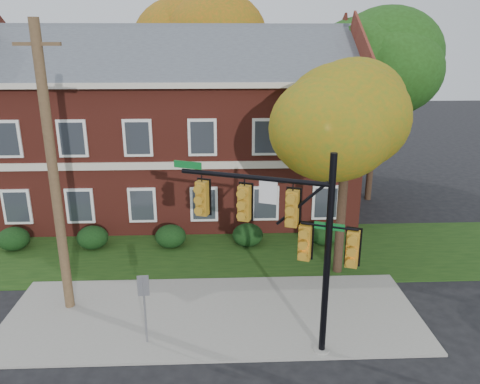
{
  "coord_description": "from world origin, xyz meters",
  "views": [
    {
      "loc": [
        0.33,
        -12.93,
        8.96
      ],
      "look_at": [
        1.0,
        3.0,
        3.79
      ],
      "focal_mm": 35.0,
      "sensor_mm": 36.0,
      "label": 1
    }
  ],
  "objects_px": {
    "hedge_right": "(248,235)",
    "tree_right_rear": "(387,57)",
    "traffic_signal": "(290,230)",
    "hedge_left": "(93,237)",
    "hedge_center": "(171,236)",
    "apartment_building": "(177,119)",
    "utility_pole": "(53,174)",
    "hedge_far_left": "(13,239)",
    "hedge_far_right": "(324,234)",
    "tree_near_right": "(356,107)",
    "tree_far_rear": "(205,43)",
    "sign_post": "(144,298)"
  },
  "relations": [
    {
      "from": "hedge_far_right",
      "to": "tree_far_rear",
      "type": "xyz_separation_m",
      "value": [
        -5.66,
        13.09,
        8.32
      ]
    },
    {
      "from": "tree_right_rear",
      "to": "utility_pole",
      "type": "xyz_separation_m",
      "value": [
        -14.36,
        -11.1,
        -3.24
      ]
    },
    {
      "from": "hedge_right",
      "to": "traffic_signal",
      "type": "bearing_deg",
      "value": -84.19
    },
    {
      "from": "apartment_building",
      "to": "tree_near_right",
      "type": "height_order",
      "value": "apartment_building"
    },
    {
      "from": "tree_near_right",
      "to": "tree_far_rear",
      "type": "bearing_deg",
      "value": 110.27
    },
    {
      "from": "hedge_center",
      "to": "tree_near_right",
      "type": "xyz_separation_m",
      "value": [
        7.22,
        -2.83,
        6.14
      ]
    },
    {
      "from": "hedge_left",
      "to": "hedge_far_right",
      "type": "relative_size",
      "value": 1.0
    },
    {
      "from": "tree_right_rear",
      "to": "hedge_left",
      "type": "bearing_deg",
      "value": -157.58
    },
    {
      "from": "hedge_far_left",
      "to": "hedge_center",
      "type": "relative_size",
      "value": 1.0
    },
    {
      "from": "apartment_building",
      "to": "hedge_far_right",
      "type": "xyz_separation_m",
      "value": [
        7.0,
        -5.25,
        -4.46
      ]
    },
    {
      "from": "hedge_left",
      "to": "hedge_center",
      "type": "xyz_separation_m",
      "value": [
        3.5,
        0.0,
        0.0
      ]
    },
    {
      "from": "hedge_left",
      "to": "hedge_far_left",
      "type": "bearing_deg",
      "value": 180.0
    },
    {
      "from": "apartment_building",
      "to": "tree_far_rear",
      "type": "distance_m",
      "value": 8.84
    },
    {
      "from": "hedge_center",
      "to": "hedge_far_right",
      "type": "height_order",
      "value": "same"
    },
    {
      "from": "hedge_left",
      "to": "hedge_center",
      "type": "height_order",
      "value": "same"
    },
    {
      "from": "hedge_right",
      "to": "utility_pole",
      "type": "relative_size",
      "value": 0.15
    },
    {
      "from": "hedge_right",
      "to": "utility_pole",
      "type": "xyz_separation_m",
      "value": [
        -6.55,
        -4.99,
        4.35
      ]
    },
    {
      "from": "hedge_right",
      "to": "tree_right_rear",
      "type": "distance_m",
      "value": 12.5
    },
    {
      "from": "hedge_center",
      "to": "sign_post",
      "type": "distance_m",
      "value": 7.27
    },
    {
      "from": "tree_near_right",
      "to": "utility_pole",
      "type": "xyz_separation_m",
      "value": [
        -10.27,
        -2.15,
        -1.79
      ]
    },
    {
      "from": "hedge_far_left",
      "to": "tree_far_rear",
      "type": "relative_size",
      "value": 0.12
    },
    {
      "from": "tree_right_rear",
      "to": "sign_post",
      "type": "relative_size",
      "value": 4.5
    },
    {
      "from": "hedge_far_left",
      "to": "sign_post",
      "type": "xyz_separation_m",
      "value": [
        6.97,
        -7.18,
        1.08
      ]
    },
    {
      "from": "tree_near_right",
      "to": "utility_pole",
      "type": "distance_m",
      "value": 10.64
    },
    {
      "from": "apartment_building",
      "to": "traffic_signal",
      "type": "xyz_separation_m",
      "value": [
        4.25,
        -12.68,
        -1.16
      ]
    },
    {
      "from": "tree_right_rear",
      "to": "traffic_signal",
      "type": "relative_size",
      "value": 1.72
    },
    {
      "from": "hedge_center",
      "to": "hedge_right",
      "type": "bearing_deg",
      "value": 0.0
    },
    {
      "from": "hedge_center",
      "to": "hedge_left",
      "type": "bearing_deg",
      "value": 180.0
    },
    {
      "from": "hedge_far_left",
      "to": "hedge_left",
      "type": "distance_m",
      "value": 3.5
    },
    {
      "from": "hedge_far_right",
      "to": "hedge_right",
      "type": "bearing_deg",
      "value": 180.0
    },
    {
      "from": "tree_right_rear",
      "to": "utility_pole",
      "type": "distance_m",
      "value": 18.44
    },
    {
      "from": "hedge_far_left",
      "to": "traffic_signal",
      "type": "xyz_separation_m",
      "value": [
        11.25,
        -7.43,
        3.31
      ]
    },
    {
      "from": "apartment_building",
      "to": "traffic_signal",
      "type": "relative_size",
      "value": 3.05
    },
    {
      "from": "apartment_building",
      "to": "hedge_far_right",
      "type": "relative_size",
      "value": 13.43
    },
    {
      "from": "apartment_building",
      "to": "hedge_far_left",
      "type": "relative_size",
      "value": 13.43
    },
    {
      "from": "tree_near_right",
      "to": "utility_pole",
      "type": "height_order",
      "value": "utility_pole"
    },
    {
      "from": "hedge_far_left",
      "to": "utility_pole",
      "type": "relative_size",
      "value": 0.15
    },
    {
      "from": "hedge_far_left",
      "to": "hedge_far_right",
      "type": "distance_m",
      "value": 14.0
    },
    {
      "from": "hedge_center",
      "to": "hedge_right",
      "type": "distance_m",
      "value": 3.5
    },
    {
      "from": "hedge_far_right",
      "to": "traffic_signal",
      "type": "bearing_deg",
      "value": -110.29
    },
    {
      "from": "hedge_center",
      "to": "traffic_signal",
      "type": "relative_size",
      "value": 0.23
    },
    {
      "from": "hedge_left",
      "to": "tree_near_right",
      "type": "height_order",
      "value": "tree_near_right"
    },
    {
      "from": "utility_pole",
      "to": "traffic_signal",
      "type": "bearing_deg",
      "value": -8.98
    },
    {
      "from": "hedge_far_left",
      "to": "tree_far_rear",
      "type": "height_order",
      "value": "tree_far_rear"
    },
    {
      "from": "traffic_signal",
      "to": "hedge_far_right",
      "type": "bearing_deg",
      "value": 91.25
    },
    {
      "from": "hedge_left",
      "to": "tree_near_right",
      "type": "relative_size",
      "value": 0.16
    },
    {
      "from": "tree_right_rear",
      "to": "traffic_signal",
      "type": "height_order",
      "value": "tree_right_rear"
    },
    {
      "from": "hedge_left",
      "to": "hedge_right",
      "type": "distance_m",
      "value": 7.0
    },
    {
      "from": "tree_right_rear",
      "to": "traffic_signal",
      "type": "bearing_deg",
      "value": -117.54
    },
    {
      "from": "hedge_center",
      "to": "hedge_far_left",
      "type": "bearing_deg",
      "value": 180.0
    }
  ]
}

